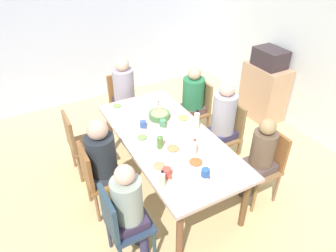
{
  "coord_description": "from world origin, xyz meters",
  "views": [
    {
      "loc": [
        2.56,
        -1.39,
        2.85
      ],
      "look_at": [
        0.0,
        0.0,
        0.88
      ],
      "focal_mm": 33.17,
      "sensor_mm": 36.0,
      "label": 1
    }
  ],
  "objects_px": {
    "chair_5": "(227,131)",
    "chair_6": "(97,176)",
    "plate_3": "(142,138)",
    "bottle_0": "(197,120)",
    "chair_3": "(197,107)",
    "person_4": "(129,206)",
    "plate_0": "(173,149)",
    "cup_4": "(167,173)",
    "chair_2": "(265,162)",
    "chair_4": "(121,222)",
    "person_2": "(261,155)",
    "chair_0": "(80,141)",
    "bottle_1": "(160,142)",
    "cup_3": "(163,123)",
    "plate_1": "(196,163)",
    "side_cabinet": "(264,92)",
    "cup_0": "(205,173)",
    "plate_2": "(183,118)",
    "microwave": "(270,58)",
    "person_3": "(193,97)",
    "cup_2": "(143,124)",
    "bottle_2": "(194,147)",
    "bottle_3": "(162,179)",
    "cup_1": "(156,101)",
    "chair_1": "(123,99)",
    "person_5": "(223,118)",
    "plate_4": "(159,167)",
    "dining_table": "(168,141)",
    "person_1": "(124,89)",
    "person_6": "(103,158)",
    "plate_5": "(117,107)"
  },
  "relations": [
    {
      "from": "chair_5",
      "to": "chair_6",
      "type": "height_order",
      "value": "same"
    },
    {
      "from": "plate_3",
      "to": "bottle_0",
      "type": "relative_size",
      "value": 0.85
    },
    {
      "from": "chair_3",
      "to": "person_4",
      "type": "relative_size",
      "value": 0.77
    },
    {
      "from": "plate_0",
      "to": "plate_3",
      "type": "xyz_separation_m",
      "value": [
        -0.35,
        -0.21,
        0.0
      ]
    },
    {
      "from": "cup_4",
      "to": "chair_2",
      "type": "bearing_deg",
      "value": 83.49
    },
    {
      "from": "chair_4",
      "to": "person_2",
      "type": "bearing_deg",
      "value": 90.0
    },
    {
      "from": "chair_0",
      "to": "bottle_1",
      "type": "height_order",
      "value": "bottle_1"
    },
    {
      "from": "chair_5",
      "to": "cup_3",
      "type": "relative_size",
      "value": 7.62
    },
    {
      "from": "person_2",
      "to": "plate_1",
      "type": "distance_m",
      "value": 0.78
    },
    {
      "from": "chair_2",
      "to": "chair_4",
      "type": "relative_size",
      "value": 1.0
    },
    {
      "from": "chair_2",
      "to": "person_4",
      "type": "distance_m",
      "value": 1.68
    },
    {
      "from": "plate_1",
      "to": "side_cabinet",
      "type": "distance_m",
      "value": 2.49
    },
    {
      "from": "chair_2",
      "to": "chair_3",
      "type": "xyz_separation_m",
      "value": [
        -1.42,
        0.0,
        0.0
      ]
    },
    {
      "from": "cup_4",
      "to": "cup_0",
      "type": "bearing_deg",
      "value": 62.32
    },
    {
      "from": "chair_0",
      "to": "cup_0",
      "type": "xyz_separation_m",
      "value": [
        1.46,
        0.89,
        0.26
      ]
    },
    {
      "from": "plate_2",
      "to": "plate_3",
      "type": "height_order",
      "value": "same"
    },
    {
      "from": "cup_3",
      "to": "microwave",
      "type": "bearing_deg",
      "value": 102.18
    },
    {
      "from": "person_3",
      "to": "chair_5",
      "type": "height_order",
      "value": "person_3"
    },
    {
      "from": "chair_6",
      "to": "cup_2",
      "type": "height_order",
      "value": "chair_6"
    },
    {
      "from": "chair_0",
      "to": "cup_2",
      "type": "height_order",
      "value": "chair_0"
    },
    {
      "from": "chair_5",
      "to": "plate_1",
      "type": "relative_size",
      "value": 3.53
    },
    {
      "from": "chair_0",
      "to": "bottle_2",
      "type": "relative_size",
      "value": 4.53
    },
    {
      "from": "bottle_3",
      "to": "cup_1",
      "type": "bearing_deg",
      "value": 155.78
    },
    {
      "from": "plate_0",
      "to": "bottle_2",
      "type": "height_order",
      "value": "bottle_2"
    },
    {
      "from": "person_2",
      "to": "plate_0",
      "type": "xyz_separation_m",
      "value": [
        -0.47,
        -0.86,
        0.08
      ]
    },
    {
      "from": "chair_1",
      "to": "plate_3",
      "type": "height_order",
      "value": "chair_1"
    },
    {
      "from": "chair_1",
      "to": "bottle_1",
      "type": "relative_size",
      "value": 4.96
    },
    {
      "from": "person_2",
      "to": "bottle_3",
      "type": "bearing_deg",
      "value": -92.25
    },
    {
      "from": "cup_0",
      "to": "cup_1",
      "type": "height_order",
      "value": "cup_0"
    },
    {
      "from": "person_5",
      "to": "microwave",
      "type": "height_order",
      "value": "person_5"
    },
    {
      "from": "bottle_1",
      "to": "plate_2",
      "type": "bearing_deg",
      "value": 125.62
    },
    {
      "from": "chair_2",
      "to": "chair_6",
      "type": "xyz_separation_m",
      "value": [
        -0.71,
        -1.76,
        0.0
      ]
    },
    {
      "from": "plate_3",
      "to": "plate_4",
      "type": "distance_m",
      "value": 0.53
    },
    {
      "from": "dining_table",
      "to": "chair_4",
      "type": "distance_m",
      "value": 1.14
    },
    {
      "from": "person_1",
      "to": "cup_2",
      "type": "height_order",
      "value": "person_1"
    },
    {
      "from": "chair_1",
      "to": "chair_2",
      "type": "height_order",
      "value": "same"
    },
    {
      "from": "person_5",
      "to": "plate_0",
      "type": "bearing_deg",
      "value": -74.09
    },
    {
      "from": "cup_1",
      "to": "bottle_3",
      "type": "xyz_separation_m",
      "value": [
        1.41,
        -0.64,
        0.05
      ]
    },
    {
      "from": "person_4",
      "to": "bottle_0",
      "type": "bearing_deg",
      "value": 120.98
    },
    {
      "from": "plate_3",
      "to": "bottle_0",
      "type": "distance_m",
      "value": 0.68
    },
    {
      "from": "cup_3",
      "to": "chair_0",
      "type": "bearing_deg",
      "value": -117.5
    },
    {
      "from": "cup_2",
      "to": "bottle_0",
      "type": "bearing_deg",
      "value": 59.45
    },
    {
      "from": "chair_1",
      "to": "microwave",
      "type": "height_order",
      "value": "microwave"
    },
    {
      "from": "chair_1",
      "to": "person_2",
      "type": "bearing_deg",
      "value": 20.0
    },
    {
      "from": "person_5",
      "to": "cup_4",
      "type": "relative_size",
      "value": 10.08
    },
    {
      "from": "person_2",
      "to": "plate_4",
      "type": "height_order",
      "value": "person_2"
    },
    {
      "from": "person_4",
      "to": "plate_0",
      "type": "height_order",
      "value": "person_4"
    },
    {
      "from": "person_5",
      "to": "chair_1",
      "type": "bearing_deg",
      "value": -151.38
    },
    {
      "from": "chair_5",
      "to": "bottle_2",
      "type": "distance_m",
      "value": 0.94
    },
    {
      "from": "person_6",
      "to": "plate_5",
      "type": "height_order",
      "value": "person_6"
    }
  ]
}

